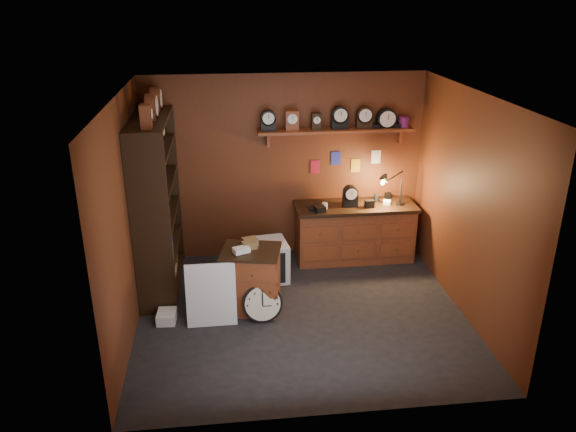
# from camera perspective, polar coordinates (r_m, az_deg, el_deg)

# --- Properties ---
(floor) EXTENTS (4.00, 4.00, 0.00)m
(floor) POSITION_cam_1_polar(r_m,az_deg,el_deg) (7.10, 1.37, -9.90)
(floor) COLOR black
(floor) RESTS_ON ground
(room_shell) EXTENTS (4.02, 3.62, 2.71)m
(room_shell) POSITION_cam_1_polar(r_m,az_deg,el_deg) (6.47, 1.77, 3.70)
(room_shell) COLOR #602E16
(room_shell) RESTS_ON ground
(shelving_unit) EXTENTS (0.47, 1.60, 2.58)m
(shelving_unit) POSITION_cam_1_polar(r_m,az_deg,el_deg) (7.43, -13.44, 1.76)
(shelving_unit) COLOR black
(shelving_unit) RESTS_ON ground
(workbench) EXTENTS (1.76, 0.66, 1.36)m
(workbench) POSITION_cam_1_polar(r_m,az_deg,el_deg) (8.34, 6.77, -1.29)
(workbench) COLOR brown
(workbench) RESTS_ON ground
(low_cabinet) EXTENTS (0.81, 0.73, 0.90)m
(low_cabinet) POSITION_cam_1_polar(r_m,az_deg,el_deg) (7.02, -3.73, -6.22)
(low_cabinet) COLOR brown
(low_cabinet) RESTS_ON ground
(big_round_clock) EXTENTS (0.49, 0.16, 0.49)m
(big_round_clock) POSITION_cam_1_polar(r_m,az_deg,el_deg) (6.86, -2.61, -8.83)
(big_round_clock) COLOR black
(big_round_clock) RESTS_ON ground
(white_panel) EXTENTS (0.60, 0.17, 0.79)m
(white_panel) POSITION_cam_1_polar(r_m,az_deg,el_deg) (6.99, -7.66, -10.69)
(white_panel) COLOR silver
(white_panel) RESTS_ON ground
(mini_fridge) EXTENTS (0.59, 0.61, 0.55)m
(mini_fridge) POSITION_cam_1_polar(r_m,az_deg,el_deg) (7.77, -2.11, -4.56)
(mini_fridge) COLOR silver
(mini_fridge) RESTS_ON ground
(floor_box_a) EXTENTS (0.31, 0.28, 0.15)m
(floor_box_a) POSITION_cam_1_polar(r_m,az_deg,el_deg) (7.06, -7.59, -9.56)
(floor_box_a) COLOR brown
(floor_box_a) RESTS_ON ground
(floor_box_b) EXTENTS (0.24, 0.28, 0.13)m
(floor_box_b) POSITION_cam_1_polar(r_m,az_deg,el_deg) (7.07, -12.22, -9.96)
(floor_box_b) COLOR white
(floor_box_b) RESTS_ON ground
(floor_box_c) EXTENTS (0.34, 0.31, 0.21)m
(floor_box_c) POSITION_cam_1_polar(r_m,az_deg,el_deg) (7.50, -8.79, -7.39)
(floor_box_c) COLOR brown
(floor_box_c) RESTS_ON ground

